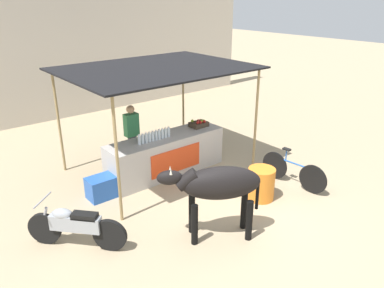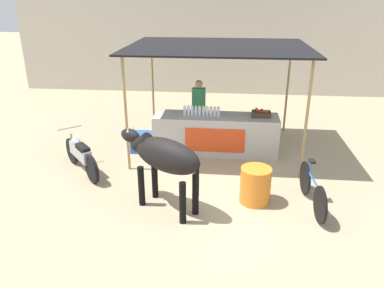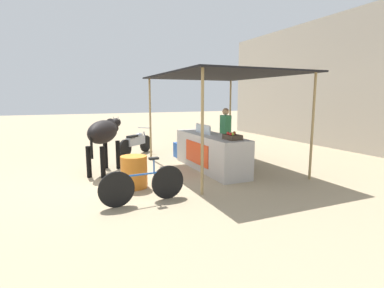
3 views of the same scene
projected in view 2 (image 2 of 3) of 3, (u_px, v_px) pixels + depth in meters
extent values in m
plane|color=tan|center=(210.00, 197.00, 7.33)|extent=(60.00, 60.00, 0.00)
cube|color=beige|center=(224.00, 26.00, 14.05)|extent=(16.00, 0.50, 5.03)
cube|color=#B2ADA8|center=(216.00, 134.00, 9.18)|extent=(3.00, 0.80, 0.96)
cube|color=red|center=(215.00, 140.00, 8.80)|extent=(1.40, 0.02, 0.58)
cube|color=black|center=(218.00, 47.00, 8.67)|extent=(4.20, 3.20, 0.04)
cylinder|color=#997F51|center=(126.00, 115.00, 8.01)|extent=(0.06, 0.06, 2.55)
cylinder|color=#997F51|center=(306.00, 121.00, 7.65)|extent=(0.06, 0.06, 2.55)
cylinder|color=#997F51|center=(153.00, 84.00, 10.66)|extent=(0.06, 0.06, 2.55)
cylinder|color=#997F51|center=(288.00, 88.00, 10.30)|extent=(0.06, 0.06, 2.55)
cylinder|color=silver|center=(185.00, 111.00, 8.98)|extent=(0.07, 0.07, 0.22)
cylinder|color=white|center=(185.00, 106.00, 8.93)|extent=(0.04, 0.04, 0.03)
cylinder|color=silver|center=(188.00, 111.00, 8.97)|extent=(0.07, 0.07, 0.22)
cylinder|color=white|center=(188.00, 106.00, 8.92)|extent=(0.04, 0.04, 0.03)
cylinder|color=silver|center=(192.00, 111.00, 8.96)|extent=(0.07, 0.07, 0.22)
cylinder|color=white|center=(192.00, 106.00, 8.92)|extent=(0.04, 0.04, 0.03)
cylinder|color=silver|center=(196.00, 111.00, 8.95)|extent=(0.07, 0.07, 0.22)
cylinder|color=white|center=(196.00, 106.00, 8.91)|extent=(0.04, 0.04, 0.03)
cylinder|color=silver|center=(200.00, 111.00, 8.95)|extent=(0.07, 0.07, 0.22)
cylinder|color=white|center=(200.00, 106.00, 8.90)|extent=(0.04, 0.04, 0.03)
cylinder|color=silver|center=(203.00, 112.00, 8.94)|extent=(0.07, 0.07, 0.22)
cylinder|color=white|center=(203.00, 106.00, 8.89)|extent=(0.04, 0.04, 0.03)
cylinder|color=silver|center=(207.00, 112.00, 8.93)|extent=(0.07, 0.07, 0.22)
cylinder|color=white|center=(207.00, 107.00, 8.88)|extent=(0.04, 0.04, 0.03)
cylinder|color=silver|center=(211.00, 112.00, 8.92)|extent=(0.07, 0.07, 0.22)
cylinder|color=white|center=(211.00, 107.00, 8.87)|extent=(0.04, 0.04, 0.03)
cylinder|color=silver|center=(215.00, 112.00, 8.91)|extent=(0.07, 0.07, 0.22)
cylinder|color=white|center=(215.00, 107.00, 8.87)|extent=(0.04, 0.04, 0.03)
cylinder|color=silver|center=(218.00, 112.00, 8.90)|extent=(0.07, 0.07, 0.22)
cylinder|color=white|center=(219.00, 107.00, 8.86)|extent=(0.04, 0.04, 0.03)
cube|color=#3F3326|center=(261.00, 114.00, 8.92)|extent=(0.44, 0.32, 0.12)
sphere|color=#8CB22D|center=(267.00, 111.00, 8.82)|extent=(0.08, 0.08, 0.08)
sphere|color=#B21E19|center=(258.00, 111.00, 8.83)|extent=(0.08, 0.08, 0.08)
sphere|color=#8CB22D|center=(264.00, 111.00, 8.84)|extent=(0.08, 0.08, 0.08)
sphere|color=#B21E19|center=(262.00, 110.00, 8.92)|extent=(0.08, 0.08, 0.08)
sphere|color=#B21E19|center=(266.00, 112.00, 8.78)|extent=(0.08, 0.08, 0.08)
sphere|color=#8CB22D|center=(256.00, 109.00, 9.01)|extent=(0.08, 0.08, 0.08)
sphere|color=#B21E19|center=(261.00, 112.00, 8.80)|extent=(0.08, 0.08, 0.08)
cylinder|color=#383842|center=(199.00, 125.00, 9.93)|extent=(0.22, 0.22, 0.88)
cube|color=#337F4C|center=(199.00, 99.00, 9.66)|extent=(0.34, 0.20, 0.56)
sphere|color=tan|center=(199.00, 84.00, 9.51)|extent=(0.20, 0.20, 0.20)
cube|color=blue|center=(144.00, 142.00, 9.34)|extent=(0.60, 0.44, 0.48)
cylinder|color=orange|center=(255.00, 185.00, 7.03)|extent=(0.58, 0.58, 0.70)
ellipsoid|color=black|center=(167.00, 155.00, 6.52)|extent=(1.47, 1.18, 0.60)
cylinder|color=black|center=(141.00, 186.00, 6.92)|extent=(0.12, 0.12, 0.78)
cylinder|color=black|center=(155.00, 179.00, 7.19)|extent=(0.12, 0.12, 0.78)
cylinder|color=black|center=(183.00, 203.00, 6.37)|extent=(0.12, 0.12, 0.78)
cylinder|color=black|center=(195.00, 194.00, 6.64)|extent=(0.12, 0.12, 0.78)
cylinder|color=black|center=(142.00, 142.00, 6.81)|extent=(0.51, 0.44, 0.41)
ellipsoid|color=black|center=(130.00, 136.00, 6.96)|extent=(0.49, 0.42, 0.26)
cone|color=beige|center=(128.00, 130.00, 6.84)|extent=(0.05, 0.05, 0.10)
cone|color=beige|center=(133.00, 128.00, 6.95)|extent=(0.05, 0.05, 0.10)
cylinder|color=black|center=(197.00, 180.00, 6.25)|extent=(0.06, 0.06, 0.60)
cylinder|color=black|center=(72.00, 151.00, 8.69)|extent=(0.46, 0.50, 0.60)
cylinder|color=black|center=(92.00, 169.00, 7.79)|extent=(0.46, 0.50, 0.60)
cube|color=#999EA5|center=(80.00, 152.00, 8.17)|extent=(0.73, 0.79, 0.28)
ellipsoid|color=#999EA5|center=(76.00, 142.00, 8.27)|extent=(0.39, 0.40, 0.20)
cube|color=black|center=(83.00, 148.00, 7.97)|extent=(0.43, 0.45, 0.10)
cylinder|color=#99999E|center=(70.00, 128.00, 8.43)|extent=(0.43, 0.39, 0.03)
cylinder|color=#99999E|center=(71.00, 143.00, 8.60)|extent=(0.17, 0.18, 0.49)
cylinder|color=black|center=(320.00, 205.00, 6.43)|extent=(0.09, 0.66, 0.66)
cylinder|color=black|center=(305.00, 178.00, 7.35)|extent=(0.09, 0.66, 0.66)
cylinder|color=#2659A5|center=(314.00, 180.00, 6.81)|extent=(0.11, 0.85, 0.04)
cylinder|color=#2659A5|center=(311.00, 169.00, 6.97)|extent=(0.03, 0.03, 0.28)
cube|color=black|center=(312.00, 161.00, 6.91)|extent=(0.11, 0.19, 0.04)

